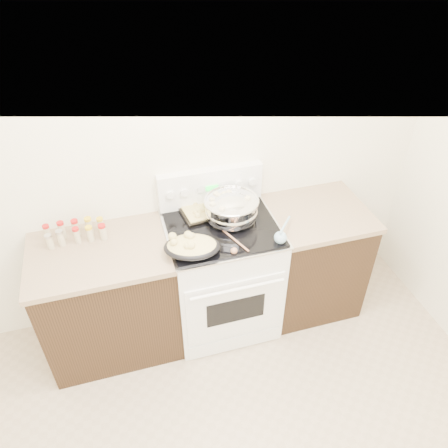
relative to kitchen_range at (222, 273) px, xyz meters
name	(u,v)px	position (x,y,z in m)	size (l,w,h in m)	color
room_shell	(239,323)	(-0.35, -1.42, 1.21)	(4.10, 3.60, 2.75)	white
counter_left	(110,299)	(-0.83, 0.01, -0.03)	(0.93, 0.67, 0.92)	black
counter_right	(310,257)	(0.73, 0.01, -0.03)	(0.73, 0.67, 0.92)	black
kitchen_range	(222,273)	(0.00, 0.00, 0.00)	(0.78, 0.73, 1.22)	white
mixing_bowl	(231,210)	(0.08, 0.05, 0.54)	(0.45, 0.45, 0.22)	silver
roasting_pan	(191,246)	(-0.26, -0.20, 0.50)	(0.41, 0.33, 0.12)	black
baking_sheet	(207,210)	(-0.06, 0.18, 0.47)	(0.40, 0.30, 0.06)	black
wooden_spoon	(234,247)	(0.01, -0.24, 0.46)	(0.12, 0.26, 0.04)	tan
blue_ladle	(281,236)	(0.33, -0.26, 0.49)	(0.20, 0.24, 0.11)	#89B5CC
spice_jars	(76,232)	(-0.96, 0.16, 0.49)	(0.40, 0.14, 0.13)	#BFB28C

